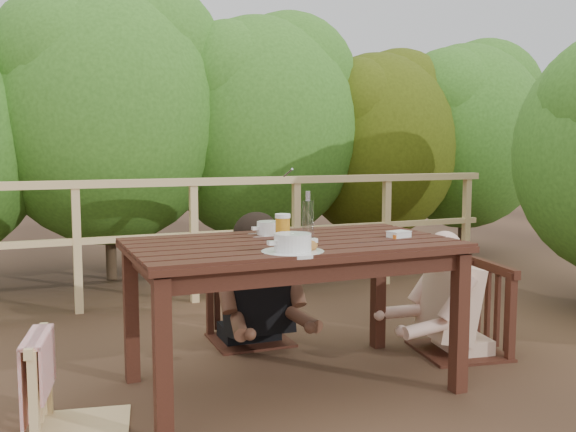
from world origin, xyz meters
name	(u,v)px	position (x,y,z in m)	size (l,w,h in m)	color
ground	(292,386)	(0.00, 0.00, 0.00)	(60.00, 60.00, 0.00)	#513523
table	(292,316)	(0.00, 0.00, 0.38)	(1.65, 0.93, 0.76)	#32170F
chair_left	(80,338)	(-1.07, -0.12, 0.42)	(0.42, 0.42, 0.84)	#D7B578
chair_far	(249,266)	(0.06, 0.83, 0.49)	(0.49, 0.49, 0.99)	#32170F
chair_right	(461,270)	(1.17, 0.12, 0.52)	(0.51, 0.51, 1.03)	#32170F
woman	(248,242)	(0.06, 0.85, 0.65)	(0.53, 0.65, 1.30)	black
diner_right	(465,252)	(1.20, 0.12, 0.62)	(0.50, 0.62, 1.24)	#D5AD91
railing	(194,241)	(0.00, 2.00, 0.51)	(5.60, 0.10, 1.01)	#D7B578
hedge_row	(201,81)	(0.40, 3.20, 1.90)	(6.60, 1.60, 3.80)	#31601C
soup_near	(293,244)	(-0.13, -0.31, 0.81)	(0.29, 0.29, 0.10)	silver
soup_far	(271,229)	(-0.01, 0.26, 0.81)	(0.26, 0.26, 0.09)	white
bread_roll	(305,245)	(-0.06, -0.30, 0.80)	(0.12, 0.09, 0.07)	olive
beer_glass	(283,229)	(-0.04, 0.02, 0.84)	(0.08, 0.08, 0.15)	#C58226
bottle	(308,216)	(0.12, 0.07, 0.89)	(0.06, 0.06, 0.26)	silver
butter_tub	(399,236)	(0.57, -0.11, 0.79)	(0.12, 0.08, 0.05)	silver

